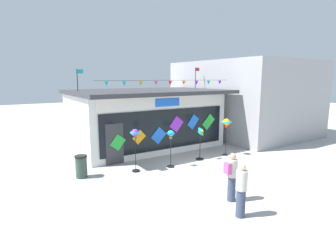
{
  "coord_description": "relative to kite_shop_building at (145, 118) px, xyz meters",
  "views": [
    {
      "loc": [
        -8.31,
        -9.29,
        4.15
      ],
      "look_at": [
        -0.94,
        2.24,
        1.76
      ],
      "focal_mm": 29.41,
      "sensor_mm": 36.0,
      "label": 1
    }
  ],
  "objects": [
    {
      "name": "ground_plane",
      "position": [
        0.52,
        -5.55,
        -1.75
      ],
      "size": [
        80.0,
        80.0,
        0.0
      ],
      "primitive_type": "plane",
      "color": "#ADAAA5"
    },
    {
      "name": "wind_spinner_center_left",
      "position": [
        0.95,
        -4.24,
        -0.67
      ],
      "size": [
        0.44,
        0.4,
        1.7
      ],
      "color": "black",
      "rests_on": "ground_plane"
    },
    {
      "name": "wind_spinner_center_right",
      "position": [
        2.64,
        -4.32,
        -0.07
      ],
      "size": [
        0.38,
        0.38,
        2.02
      ],
      "color": "black",
      "rests_on": "ground_plane"
    },
    {
      "name": "person_mid_plaza",
      "position": [
        -1.77,
        -9.49,
        -0.9
      ],
      "size": [
        0.34,
        0.34,
        1.68
      ],
      "rotation": [
        0.0,
        0.0,
        0.7
      ],
      "color": "#333D56",
      "rests_on": "ground_plane"
    },
    {
      "name": "kite_shop_building",
      "position": [
        0.0,
        0.0,
        0.0
      ],
      "size": [
        8.76,
        6.17,
        4.84
      ],
      "color": "silver",
      "rests_on": "ground_plane"
    },
    {
      "name": "wind_spinner_far_left",
      "position": [
        -2.63,
        -4.08,
        -0.22
      ],
      "size": [
        0.35,
        0.35,
        1.95
      ],
      "color": "black",
      "rests_on": "ground_plane"
    },
    {
      "name": "neighbour_building",
      "position": [
        8.25,
        -0.36,
        0.91
      ],
      "size": [
        7.33,
        9.01,
        5.33
      ],
      "primitive_type": "cube",
      "color": "#99999E",
      "rests_on": "ground_plane"
    },
    {
      "name": "trash_bin",
      "position": [
        -4.9,
        -3.53,
        -1.27
      ],
      "size": [
        0.52,
        0.52,
        0.96
      ],
      "color": "#2D4238",
      "rests_on": "ground_plane"
    },
    {
      "name": "person_near_camera",
      "position": [
        -1.22,
        -8.55,
        -0.87
      ],
      "size": [
        0.46,
        0.34,
        1.68
      ],
      "rotation": [
        0.0,
        0.0,
        1.44
      ],
      "color": "#333D56",
      "rests_on": "ground_plane"
    },
    {
      "name": "wind_spinner_left",
      "position": [
        -0.98,
        -4.42,
        -0.45
      ],
      "size": [
        0.33,
        0.33,
        1.77
      ],
      "color": "black",
      "rests_on": "ground_plane"
    }
  ]
}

